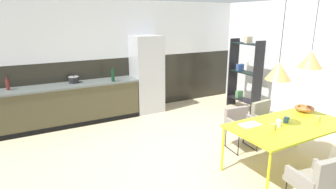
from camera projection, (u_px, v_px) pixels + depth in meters
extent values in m
plane|color=#C5B089|center=(203.00, 166.00, 4.37)|extent=(8.61, 8.61, 0.00)
cube|color=black|center=(128.00, 83.00, 6.94)|extent=(6.51, 0.12, 1.33)
cube|color=silver|center=(126.00, 29.00, 6.58)|extent=(6.51, 0.12, 1.33)
cube|color=#46412A|center=(67.00, 106.00, 5.98)|extent=(3.10, 0.60, 0.85)
cube|color=#59605C|center=(65.00, 86.00, 5.86)|extent=(3.13, 0.63, 0.04)
cube|color=black|center=(71.00, 126.00, 5.82)|extent=(3.10, 0.01, 0.10)
cube|color=#ADAFB2|center=(147.00, 74.00, 6.72)|extent=(0.69, 0.60, 1.86)
cube|color=yellow|center=(289.00, 125.00, 4.07)|extent=(1.81, 0.95, 0.03)
cylinder|color=gold|center=(223.00, 149.00, 4.14)|extent=(0.04, 0.04, 0.72)
cylinder|color=yellow|center=(298.00, 128.00, 4.94)|extent=(0.04, 0.04, 0.72)
cylinder|color=yellow|center=(268.00, 178.00, 3.41)|extent=(0.04, 0.04, 0.72)
cube|color=gray|center=(242.00, 128.00, 4.82)|extent=(0.53, 0.51, 0.06)
cube|color=gray|center=(236.00, 115.00, 4.96)|extent=(0.46, 0.13, 0.28)
cube|color=gray|center=(253.00, 121.00, 4.88)|extent=(0.10, 0.42, 0.14)
cube|color=gray|center=(232.00, 124.00, 4.72)|extent=(0.10, 0.42, 0.14)
cylinder|color=black|center=(258.00, 142.00, 4.79)|extent=(0.02, 0.02, 0.38)
cylinder|color=black|center=(238.00, 146.00, 4.64)|extent=(0.02, 0.02, 0.38)
cylinder|color=black|center=(244.00, 133.00, 5.12)|extent=(0.02, 0.02, 0.38)
cylinder|color=black|center=(226.00, 137.00, 4.98)|extent=(0.02, 0.02, 0.38)
cylinder|color=black|center=(250.00, 147.00, 5.00)|extent=(0.06, 0.41, 0.02)
cylinder|color=black|center=(231.00, 150.00, 4.86)|extent=(0.06, 0.41, 0.02)
cylinder|color=black|center=(331.00, 171.00, 3.87)|extent=(0.02, 0.02, 0.39)
cube|color=gray|center=(269.00, 124.00, 5.03)|extent=(0.52, 0.50, 0.06)
cube|color=gray|center=(261.00, 110.00, 5.14)|extent=(0.46, 0.12, 0.35)
cube|color=gray|center=(277.00, 116.00, 5.12)|extent=(0.09, 0.42, 0.14)
cube|color=gray|center=(261.00, 121.00, 4.89)|extent=(0.09, 0.42, 0.14)
cylinder|color=black|center=(283.00, 135.00, 5.04)|extent=(0.02, 0.02, 0.37)
cylinder|color=black|center=(270.00, 141.00, 4.83)|extent=(0.02, 0.02, 0.37)
cylinder|color=black|center=(266.00, 129.00, 5.35)|extent=(0.02, 0.02, 0.37)
cylinder|color=black|center=(252.00, 133.00, 5.13)|extent=(0.02, 0.02, 0.37)
cylinder|color=black|center=(273.00, 141.00, 5.24)|extent=(0.05, 0.41, 0.02)
cylinder|color=black|center=(260.00, 146.00, 5.03)|extent=(0.05, 0.41, 0.02)
cube|color=gray|center=(313.00, 183.00, 3.21)|extent=(0.54, 0.52, 0.06)
cube|color=gray|center=(331.00, 175.00, 2.97)|extent=(0.46, 0.14, 0.37)
cube|color=gray|center=(300.00, 179.00, 3.10)|extent=(0.10, 0.42, 0.14)
cube|color=gray|center=(328.00, 172.00, 3.26)|extent=(0.10, 0.42, 0.14)
cylinder|color=black|center=(310.00, 187.00, 3.51)|extent=(0.02, 0.02, 0.38)
cylinder|color=#B2662D|center=(304.00, 109.00, 4.61)|extent=(0.14, 0.14, 0.07)
torus|color=#B2622F|center=(304.00, 108.00, 4.60)|extent=(0.31, 0.31, 0.05)
cube|color=white|center=(246.00, 126.00, 4.00)|extent=(0.16, 0.19, 0.01)
cube|color=white|center=(254.00, 124.00, 4.07)|extent=(0.16, 0.19, 0.01)
cube|color=#334C8C|center=(250.00, 124.00, 4.03)|extent=(0.01, 0.20, 0.00)
cylinder|color=gold|center=(273.00, 127.00, 3.85)|extent=(0.08, 0.08, 0.10)
torus|color=gold|center=(276.00, 126.00, 3.87)|extent=(0.07, 0.01, 0.07)
cylinder|color=gold|center=(318.00, 119.00, 4.15)|extent=(0.08, 0.08, 0.09)
torus|color=gold|center=(320.00, 118.00, 4.18)|extent=(0.06, 0.01, 0.06)
cylinder|color=white|center=(279.00, 123.00, 3.97)|extent=(0.07, 0.07, 0.10)
torus|color=white|center=(281.00, 122.00, 3.99)|extent=(0.07, 0.01, 0.07)
cylinder|color=#335B93|center=(286.00, 120.00, 4.13)|extent=(0.07, 0.07, 0.08)
torus|color=#335B93|center=(288.00, 119.00, 4.16)|extent=(0.06, 0.01, 0.06)
cylinder|color=black|center=(74.00, 80.00, 6.01)|extent=(0.21, 0.21, 0.13)
cylinder|color=gray|center=(73.00, 77.00, 5.99)|extent=(0.22, 0.22, 0.01)
sphere|color=black|center=(73.00, 76.00, 5.98)|extent=(0.02, 0.02, 0.02)
cylinder|color=maroon|center=(7.00, 85.00, 5.42)|extent=(0.06, 0.06, 0.21)
cylinder|color=maroon|center=(6.00, 78.00, 5.38)|extent=(0.02, 0.02, 0.06)
cylinder|color=#0F3319|center=(113.00, 76.00, 6.13)|extent=(0.07, 0.07, 0.26)
cylinder|color=#0F3319|center=(113.00, 69.00, 6.09)|extent=(0.03, 0.03, 0.06)
cube|color=black|center=(233.00, 72.00, 7.24)|extent=(0.30, 0.03, 1.76)
cube|color=black|center=(258.00, 78.00, 6.51)|extent=(0.30, 0.03, 1.76)
cube|color=black|center=(243.00, 99.00, 7.04)|extent=(0.30, 0.84, 0.02)
cube|color=#4C7F4C|center=(239.00, 94.00, 7.14)|extent=(0.18, 0.10, 0.18)
cube|color=black|center=(245.00, 72.00, 6.85)|extent=(0.30, 0.84, 0.02)
cube|color=#334C8C|center=(240.00, 67.00, 6.99)|extent=(0.18, 0.10, 0.17)
cube|color=black|center=(247.00, 44.00, 6.66)|extent=(0.30, 0.84, 0.02)
cube|color=beige|center=(248.00, 40.00, 6.62)|extent=(0.18, 0.10, 0.16)
cylinder|color=black|center=(283.00, 27.00, 3.52)|extent=(0.01, 0.01, 0.92)
cone|color=tan|center=(278.00, 71.00, 3.67)|extent=(0.34, 0.34, 0.23)
cylinder|color=black|center=(316.00, 22.00, 3.88)|extent=(0.01, 0.01, 0.82)
cone|color=tan|center=(311.00, 60.00, 4.02)|extent=(0.34, 0.34, 0.25)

